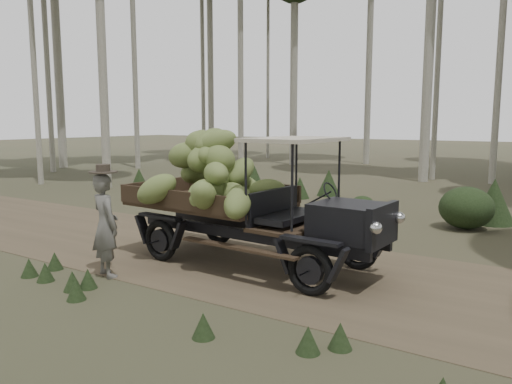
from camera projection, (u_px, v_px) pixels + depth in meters
ground at (251, 262)px, 8.80m from camera, size 120.00×120.00×0.00m
dirt_track at (251, 261)px, 8.80m from camera, size 70.00×4.00×0.01m
banana_truck at (234, 184)px, 8.52m from camera, size 4.91×2.40×2.42m
farmer at (105, 224)px, 7.87m from camera, size 0.69×0.56×1.79m
undergrowth at (320, 232)px, 8.80m from camera, size 22.40×19.45×1.37m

